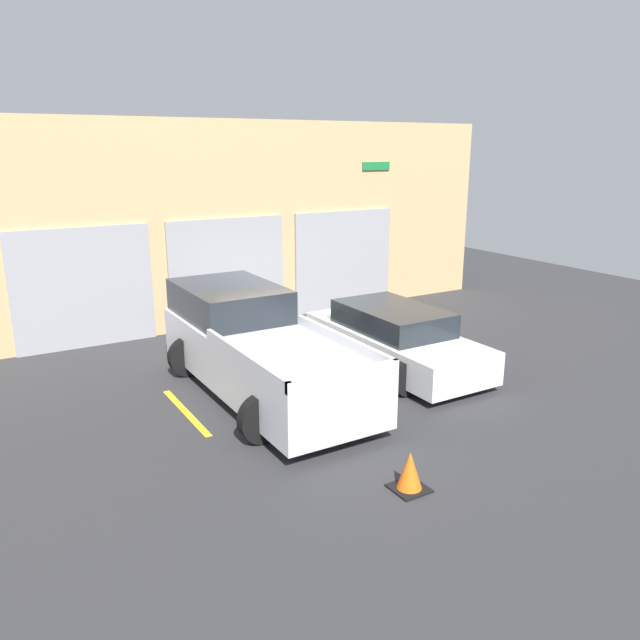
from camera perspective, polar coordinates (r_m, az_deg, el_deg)
The scene contains 8 objects.
ground_plane at distance 13.67m, azimuth -2.60°, elevation -3.27°, with size 28.00×28.00×0.00m, color #2D2D30.
shophouse_building at distance 16.02m, azimuth -8.38°, elevation 8.50°, with size 15.63×0.68×5.06m.
pickup_truck at distance 11.57m, azimuth -5.87°, elevation -2.49°, with size 2.46×5.48×1.79m.
sedan_white at distance 12.92m, azimuth 6.80°, elevation -1.70°, with size 2.16×4.35×1.26m.
parking_stripe_far_left at distance 11.10m, azimuth -12.17°, elevation -8.21°, with size 0.12×2.20×0.01m, color gold.
parking_stripe_left at distance 12.28m, azimuth 1.20°, elevation -5.47°, with size 0.12×2.20×0.01m, color gold.
parking_stripe_centre at distance 14.01m, azimuth 11.67°, elevation -3.10°, with size 0.12×2.20×0.01m, color gold.
traffic_cone at distance 8.58m, azimuth 8.20°, elevation -13.62°, with size 0.47×0.47×0.55m.
Camera 1 is at (-6.09, -11.40, 4.43)m, focal length 35.00 mm.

